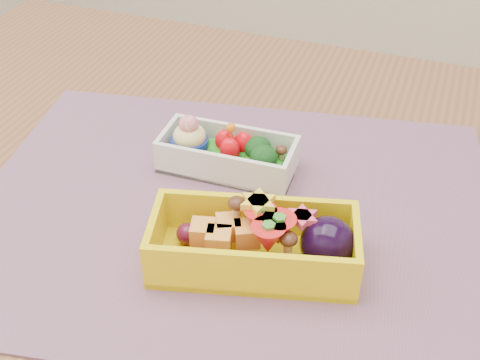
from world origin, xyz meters
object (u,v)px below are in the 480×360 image
(table, at_px, (278,272))
(bento_white, at_px, (227,154))
(bento_yellow, at_px, (258,243))
(placemat, at_px, (232,210))

(table, relative_size, bento_white, 7.90)
(table, distance_m, bento_yellow, 0.16)
(placemat, bearing_deg, table, 29.19)
(table, bearing_deg, placemat, -150.81)
(placemat, distance_m, bento_yellow, 0.09)
(bento_white, relative_size, bento_yellow, 0.75)
(placemat, xyz_separation_m, bento_yellow, (0.05, -0.07, 0.03))
(placemat, distance_m, bento_white, 0.07)
(bento_white, xyz_separation_m, bento_yellow, (0.08, -0.13, 0.01))
(placemat, relative_size, bento_white, 3.56)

